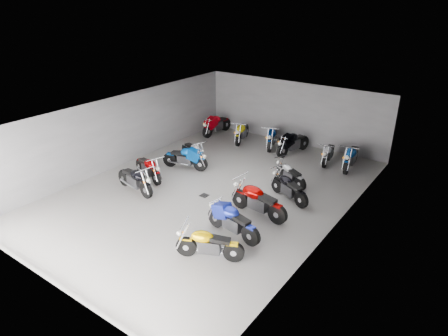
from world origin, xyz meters
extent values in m
plane|color=gray|center=(0.00, 0.00, 0.00)|extent=(14.00, 14.00, 0.00)
cube|color=slate|center=(0.00, 7.00, 1.60)|extent=(10.00, 0.10, 3.20)
cube|color=slate|center=(-5.00, 0.00, 1.60)|extent=(0.10, 14.00, 3.20)
cube|color=slate|center=(5.00, 0.00, 1.60)|extent=(0.10, 14.00, 3.20)
cube|color=black|center=(0.00, 0.00, 3.22)|extent=(10.00, 14.00, 0.04)
cube|color=black|center=(0.00, -0.50, 0.01)|extent=(0.32, 0.32, 0.01)
cylinder|color=black|center=(-1.71, -1.94, 0.34)|extent=(0.69, 0.25, 0.68)
cylinder|color=black|center=(-3.22, -1.69, 0.34)|extent=(0.70, 0.27, 0.68)
cube|color=#2D2D30|center=(-2.46, -1.82, 0.45)|extent=(0.73, 0.43, 0.42)
ellipsoid|color=black|center=(-2.23, -1.85, 0.78)|extent=(0.78, 0.54, 0.38)
cube|color=black|center=(-2.80, -1.76, 0.74)|extent=(0.69, 0.40, 0.19)
cylinder|color=black|center=(-2.19, -0.89, 0.33)|extent=(0.66, 0.33, 0.65)
cylinder|color=black|center=(-3.60, -0.43, 0.33)|extent=(0.67, 0.35, 0.65)
cube|color=#2D2D30|center=(-2.89, -0.66, 0.43)|extent=(0.72, 0.50, 0.41)
ellipsoid|color=#8A0002|center=(-2.68, -0.73, 0.75)|extent=(0.79, 0.60, 0.37)
cube|color=black|center=(-3.20, -0.56, 0.71)|extent=(0.68, 0.46, 0.19)
cylinder|color=black|center=(-1.59, 1.26, 0.33)|extent=(0.67, 0.31, 0.66)
cylinder|color=black|center=(-3.04, 0.86, 0.33)|extent=(0.68, 0.33, 0.66)
cube|color=#2D2D30|center=(-2.32, 1.06, 0.43)|extent=(0.73, 0.48, 0.41)
ellipsoid|color=#0649A2|center=(-2.10, 1.12, 0.76)|extent=(0.79, 0.59, 0.37)
cube|color=black|center=(-2.63, 0.97, 0.72)|extent=(0.68, 0.45, 0.19)
cylinder|color=black|center=(-2.04, 1.83, 0.30)|extent=(0.60, 0.31, 0.59)
cylinder|color=black|center=(-3.31, 2.27, 0.30)|extent=(0.60, 0.33, 0.59)
cube|color=#2D2D30|center=(-2.68, 2.05, 0.39)|extent=(0.66, 0.46, 0.37)
ellipsoid|color=silver|center=(-2.48, 1.98, 0.68)|extent=(0.72, 0.56, 0.33)
cube|color=black|center=(-2.95, 2.15, 0.65)|extent=(0.62, 0.43, 0.17)
cylinder|color=black|center=(1.96, -3.85, 0.32)|extent=(0.64, 0.39, 0.64)
cylinder|color=black|center=(3.28, -3.25, 0.32)|extent=(0.64, 0.40, 0.64)
cube|color=#2D2D30|center=(2.62, -3.55, 0.42)|extent=(0.72, 0.54, 0.40)
ellipsoid|color=#E9B302|center=(2.42, -3.64, 0.74)|extent=(0.78, 0.65, 0.36)
cube|color=black|center=(2.91, -3.42, 0.70)|extent=(0.67, 0.51, 0.18)
cylinder|color=black|center=(1.73, -2.01, 0.34)|extent=(0.70, 0.24, 0.68)
cylinder|color=black|center=(3.25, -2.25, 0.34)|extent=(0.70, 0.26, 0.68)
cube|color=#2D2D30|center=(2.49, -2.13, 0.45)|extent=(0.73, 0.42, 0.43)
ellipsoid|color=#17269B|center=(2.26, -2.10, 0.79)|extent=(0.78, 0.53, 0.38)
cube|color=black|center=(2.83, -2.19, 0.75)|extent=(0.69, 0.39, 0.19)
cylinder|color=black|center=(1.68, -0.46, 0.36)|extent=(0.74, 0.22, 0.73)
cylinder|color=black|center=(3.31, -0.63, 0.36)|extent=(0.74, 0.24, 0.73)
cube|color=#2D2D30|center=(2.49, -0.55, 0.48)|extent=(0.77, 0.41, 0.45)
ellipsoid|color=#7C0100|center=(2.25, -0.52, 0.84)|extent=(0.81, 0.53, 0.41)
cube|color=black|center=(2.86, -0.59, 0.79)|extent=(0.72, 0.39, 0.21)
cylinder|color=black|center=(2.18, 1.43, 0.31)|extent=(0.63, 0.36, 0.63)
cylinder|color=black|center=(3.49, 0.87, 0.31)|extent=(0.64, 0.38, 0.63)
cube|color=#2D2D30|center=(2.83, 1.15, 0.41)|extent=(0.70, 0.52, 0.39)
ellipsoid|color=black|center=(2.63, 1.23, 0.73)|extent=(0.77, 0.62, 0.35)
cube|color=black|center=(3.12, 1.03, 0.69)|extent=(0.66, 0.49, 0.18)
cylinder|color=black|center=(1.66, 2.63, 0.28)|extent=(0.57, 0.33, 0.57)
cylinder|color=black|center=(2.85, 2.13, 0.28)|extent=(0.57, 0.34, 0.57)
cube|color=#2D2D30|center=(2.25, 2.38, 0.37)|extent=(0.63, 0.47, 0.35)
ellipsoid|color=#9F9FA4|center=(2.08, 2.46, 0.66)|extent=(0.69, 0.56, 0.32)
cube|color=black|center=(2.52, 2.27, 0.62)|extent=(0.59, 0.44, 0.16)
cylinder|color=black|center=(-4.03, 4.92, 0.35)|extent=(0.17, 0.71, 0.71)
cylinder|color=black|center=(-3.97, 6.52, 0.35)|extent=(0.19, 0.71, 0.71)
cube|color=#2D2D30|center=(-4.00, 5.72, 0.46)|extent=(0.36, 0.73, 0.44)
ellipsoid|color=#AF030F|center=(-4.01, 5.48, 0.82)|extent=(0.47, 0.77, 0.40)
cube|color=black|center=(-3.99, 6.07, 0.77)|extent=(0.34, 0.69, 0.20)
cylinder|color=black|center=(-1.97, 4.82, 0.34)|extent=(0.34, 0.68, 0.67)
cylinder|color=black|center=(-2.44, 6.28, 0.34)|extent=(0.36, 0.69, 0.67)
cube|color=#2D2D30|center=(-2.20, 5.55, 0.44)|extent=(0.51, 0.75, 0.42)
ellipsoid|color=#F6EC0F|center=(-2.13, 5.33, 0.78)|extent=(0.62, 0.81, 0.38)
cube|color=black|center=(-2.31, 5.87, 0.74)|extent=(0.48, 0.70, 0.19)
cylinder|color=black|center=(-0.23, 5.04, 0.35)|extent=(0.38, 0.70, 0.70)
cylinder|color=black|center=(-0.79, 6.52, 0.35)|extent=(0.40, 0.71, 0.70)
cube|color=#2D2D30|center=(-0.51, 5.78, 0.46)|extent=(0.56, 0.78, 0.44)
ellipsoid|color=navy|center=(-0.43, 5.55, 0.81)|extent=(0.67, 0.85, 0.39)
cube|color=black|center=(-0.64, 6.11, 0.76)|extent=(0.52, 0.73, 0.20)
cylinder|color=black|center=(0.62, 4.78, 0.35)|extent=(0.30, 0.72, 0.70)
cylinder|color=black|center=(0.97, 6.33, 0.35)|extent=(0.32, 0.72, 0.70)
cube|color=#2D2D30|center=(0.79, 5.56, 0.46)|extent=(0.48, 0.77, 0.44)
ellipsoid|color=black|center=(0.74, 5.32, 0.81)|extent=(0.60, 0.83, 0.40)
cube|color=black|center=(0.87, 5.90, 0.77)|extent=(0.45, 0.72, 0.20)
cylinder|color=black|center=(2.75, 4.83, 0.30)|extent=(0.22, 0.62, 0.60)
cylinder|color=black|center=(2.52, 6.17, 0.30)|extent=(0.24, 0.62, 0.60)
cube|color=#2D2D30|center=(2.64, 5.50, 0.40)|extent=(0.38, 0.65, 0.38)
ellipsoid|color=silver|center=(2.67, 5.30, 0.70)|extent=(0.48, 0.70, 0.34)
cube|color=black|center=(2.59, 5.80, 0.66)|extent=(0.36, 0.61, 0.17)
cylinder|color=black|center=(3.80, 4.71, 0.35)|extent=(0.22, 0.72, 0.71)
cylinder|color=black|center=(3.62, 6.31, 0.35)|extent=(0.24, 0.72, 0.71)
cube|color=#2D2D30|center=(3.71, 5.51, 0.46)|extent=(0.41, 0.75, 0.44)
ellipsoid|color=navy|center=(3.74, 5.27, 0.82)|extent=(0.52, 0.80, 0.40)
cube|color=black|center=(3.67, 5.86, 0.77)|extent=(0.38, 0.70, 0.20)
camera|label=1|loc=(8.72, -11.33, 7.37)|focal=32.00mm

